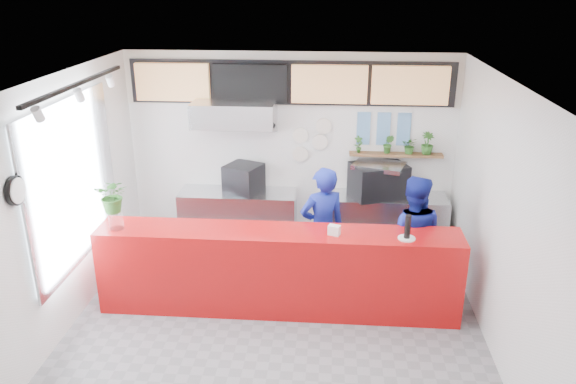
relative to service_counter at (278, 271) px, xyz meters
The scene contains 46 objects.
floor 0.68m from the service_counter, 90.00° to the right, with size 5.00×5.00×0.00m, color slate.
ceiling 2.48m from the service_counter, 90.00° to the right, with size 5.00×5.00×0.00m, color silver.
wall_back 2.30m from the service_counter, 90.00° to the left, with size 5.00×5.00×0.00m, color white.
wall_left 2.70m from the service_counter, behind, with size 5.00×5.00×0.00m, color white.
wall_right 2.70m from the service_counter, ahead, with size 5.00×5.00×0.00m, color white.
service_counter is the anchor object (origin of this frame).
cream_band 2.93m from the service_counter, 90.00° to the left, with size 5.00×0.02×0.80m, color beige.
prep_bench 1.97m from the service_counter, 113.96° to the left, with size 1.80×0.60×0.90m, color #B2B5BA.
panini_oven 2.01m from the service_counter, 111.22° to the left, with size 0.49×0.49×0.44m, color black.
extraction_hood 2.50m from the service_counter, 114.57° to the left, with size 1.20×0.70×0.35m, color #B2B5BA.
hood_lip 2.38m from the service_counter, 114.57° to the left, with size 1.20×0.70×0.08m, color #B2B5BA.
right_bench 2.35m from the service_counter, 50.19° to the left, with size 1.80×0.60×0.90m, color #B2B5BA.
espresso_machine 2.33m from the service_counter, 53.25° to the left, with size 0.78×0.56×0.50m, color black.
espresso_tray 2.40m from the service_counter, 53.25° to the left, with size 0.73×0.51×0.07m, color #AAADB2.
herb_shelf 2.73m from the service_counter, 51.34° to the left, with size 1.40×0.18×0.04m, color brown.
menu_board_far_left 3.31m from the service_counter, 131.47° to the left, with size 1.10×0.10×0.55m, color tan.
menu_board_mid_left 2.88m from the service_counter, 106.59° to the left, with size 1.10×0.10×0.55m, color black.
menu_board_mid_right 2.87m from the service_counter, 73.94° to the left, with size 1.10×0.10×0.55m, color tan.
menu_board_far_right 3.30m from the service_counter, 48.86° to the left, with size 1.10×0.10×0.55m, color tan.
soffit 2.87m from the service_counter, 90.00° to the left, with size 4.80×0.04×0.65m, color black.
window_pane 2.73m from the service_counter, behind, with size 0.04×2.20×1.90m, color silver.
window_frame 2.71m from the service_counter, behind, with size 0.03×2.30×2.00m, color #B2B5BA.
wall_clock_rim 3.16m from the service_counter, 152.15° to the right, with size 0.30×0.30×0.05m, color black.
wall_clock_face 3.14m from the service_counter, 151.85° to the right, with size 0.26×0.26×0.02m, color white.
track_rail 3.21m from the service_counter, 169.22° to the right, with size 0.05×2.40×0.04m, color black.
dec_plate_a 2.40m from the service_counter, 85.86° to the left, with size 0.24×0.24×0.03m, color silver.
dec_plate_b 2.39m from the service_counter, 77.74° to the left, with size 0.24×0.24×0.03m, color silver.
dec_plate_c 2.26m from the service_counter, 85.86° to the left, with size 0.24×0.24×0.03m, color silver.
dec_plate_d 2.52m from the service_counter, 76.42° to the left, with size 0.24×0.24×0.03m, color silver.
photo_frame_a 2.76m from the service_counter, 62.13° to the left, with size 0.20×0.02×0.25m, color #598CBF.
photo_frame_b 2.90m from the service_counter, 56.06° to the left, with size 0.20×0.02×0.25m, color #598CBF.
photo_frame_c 3.05m from the service_counter, 50.74° to the left, with size 0.20×0.02×0.25m, color #598CBF.
photo_frame_d 2.64m from the service_counter, 62.13° to the left, with size 0.20×0.02×0.25m, color #598CBF.
photo_frame_e 2.78m from the service_counter, 56.06° to the left, with size 0.20×0.02×0.25m, color #598CBF.
photo_frame_f 2.94m from the service_counter, 50.74° to the left, with size 0.20×0.02×0.25m, color #598CBF.
staff_center 0.88m from the service_counter, 49.66° to the left, with size 0.63×0.41×1.72m, color navy.
staff_right 1.79m from the service_counter, 16.30° to the left, with size 0.82×0.64×1.69m, color navy.
herb_a 2.51m from the service_counter, 62.65° to the left, with size 0.14×0.09×0.26m, color #2D6122.
herb_b 2.73m from the service_counter, 53.49° to the left, with size 0.16×0.13×0.29m, color #2D6122.
herb_c 2.91m from the service_counter, 47.98° to the left, with size 0.23×0.20×0.26m, color #2D6122.
herb_d 3.08m from the service_counter, 44.25° to the left, with size 0.19×0.17×0.33m, color #2D6122.
glass_vase 2.10m from the service_counter, behind, with size 0.18×0.18×0.22m, color silver.
basil_vase 2.23m from the service_counter, behind, with size 0.39×0.34×0.44m, color #2D6122.
napkin_holder 0.92m from the service_counter, ahead, with size 0.14×0.09×0.12m, color silver.
white_plate 1.65m from the service_counter, ahead, with size 0.21×0.21×0.02m, color silver.
pepper_mill 1.70m from the service_counter, ahead, with size 0.07×0.07×0.29m, color black.
Camera 1 is at (0.61, -5.81, 4.01)m, focal length 35.00 mm.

